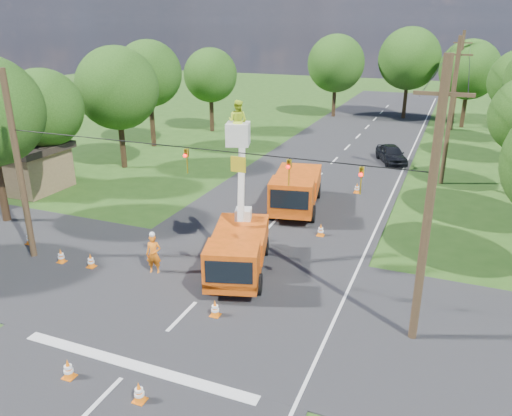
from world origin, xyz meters
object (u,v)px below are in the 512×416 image
at_px(pole_right_near, 429,207).
at_px(pole_right_far, 458,81).
at_px(tree_far_a, 336,64).
at_px(shed, 24,166).
at_px(traffic_cone_4, 91,261).
at_px(pole_left, 19,168).
at_px(bucket_truck, 238,240).
at_px(traffic_cone_7, 357,188).
at_px(traffic_cone_2, 263,235).
at_px(tree_left_f, 210,75).
at_px(traffic_cone_3, 321,230).
at_px(tree_left_e, 149,74).
at_px(second_truck, 296,189).
at_px(ground_worker, 154,254).
at_px(traffic_cone_0, 68,369).
at_px(tree_left_d, 117,88).
at_px(tree_far_b, 409,59).
at_px(traffic_cone_8, 215,308).
at_px(tree_left_c, 43,109).
at_px(traffic_cone_5, 61,256).
at_px(tree_far_c, 470,70).
at_px(pole_right_mid, 451,111).
at_px(distant_car, 391,154).
at_px(traffic_cone_6, 29,238).

bearing_deg(pole_right_near, pole_right_far, 90.00).
bearing_deg(tree_far_a, shed, -110.38).
bearing_deg(traffic_cone_4, pole_left, -178.83).
xyz_separation_m(bucket_truck, traffic_cone_7, (2.77, 13.38, -1.31)).
height_order(traffic_cone_2, tree_left_f, tree_left_f).
xyz_separation_m(traffic_cone_3, traffic_cone_4, (-9.03, -7.61, 0.00)).
xyz_separation_m(traffic_cone_3, tree_left_e, (-19.77, 14.32, 6.13)).
xyz_separation_m(second_truck, traffic_cone_7, (2.88, 4.53, -0.95)).
bearing_deg(shed, ground_worker, -25.78).
bearing_deg(traffic_cone_3, pole_left, -148.38).
xyz_separation_m(traffic_cone_0, traffic_cone_7, (4.95, 22.00, 0.00)).
bearing_deg(tree_far_a, tree_left_d, -109.65).
relative_size(traffic_cone_3, tree_far_b, 0.07).
xyz_separation_m(traffic_cone_4, pole_right_far, (14.56, 39.93, 4.75)).
bearing_deg(traffic_cone_7, traffic_cone_2, -107.37).
distance_m(traffic_cone_8, tree_left_c, 21.16).
relative_size(pole_right_far, tree_left_e, 1.06).
bearing_deg(ground_worker, traffic_cone_5, 173.90).
bearing_deg(traffic_cone_2, traffic_cone_7, 72.63).
relative_size(traffic_cone_0, traffic_cone_5, 1.00).
xyz_separation_m(pole_right_near, tree_far_a, (-13.50, 43.00, 1.08)).
height_order(pole_left, tree_far_c, tree_far_c).
xyz_separation_m(traffic_cone_0, tree_far_c, (11.10, 48.48, 5.70)).
bearing_deg(shed, traffic_cone_2, -6.56).
bearing_deg(tree_left_e, tree_left_f, 75.96).
bearing_deg(traffic_cone_8, pole_right_mid, 71.16).
distance_m(shed, tree_left_e, 14.87).
relative_size(tree_far_b, tree_far_c, 1.12).
relative_size(second_truck, tree_far_b, 0.68).
distance_m(pole_right_mid, tree_left_f, 25.36).
distance_m(bucket_truck, tree_left_e, 26.83).
height_order(distant_car, pole_right_far, pole_right_far).
distance_m(ground_worker, shed, 16.66).
height_order(second_truck, tree_left_d, tree_left_d).
bearing_deg(distant_car, traffic_cone_7, -121.66).
bearing_deg(tree_far_b, distant_car, -86.16).
height_order(bucket_truck, traffic_cone_8, bucket_truck).
relative_size(distant_car, tree_far_b, 0.41).
relative_size(traffic_cone_3, tree_far_c, 0.08).
xyz_separation_m(ground_worker, traffic_cone_8, (4.19, -2.21, -0.59)).
relative_size(pole_right_mid, tree_left_e, 1.06).
bearing_deg(traffic_cone_3, tree_left_f, 128.51).
xyz_separation_m(traffic_cone_5, pole_right_near, (16.22, 0.05, 4.75)).
distance_m(traffic_cone_6, pole_right_far, 43.76).
distance_m(distant_car, traffic_cone_0, 31.33).
distance_m(tree_left_d, tree_far_b, 34.99).
bearing_deg(tree_far_c, traffic_cone_0, -102.90).
relative_size(distant_car, traffic_cone_5, 6.03).
bearing_deg(tree_left_c, traffic_cone_6, -54.35).
relative_size(traffic_cone_5, tree_left_c, 0.09).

